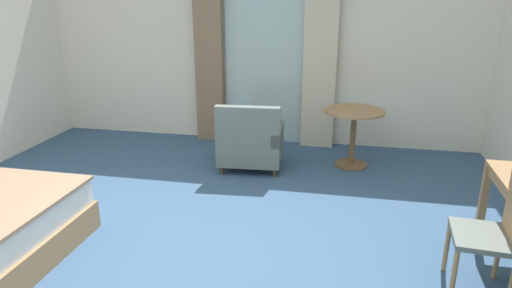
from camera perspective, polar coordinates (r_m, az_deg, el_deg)
The scene contains 8 objects.
ground at distance 3.95m, azimuth -8.93°, elevation -14.36°, with size 6.82×7.07×0.10m, color #38567A.
wall_back at distance 6.51m, azimuth 0.50°, elevation 12.62°, with size 6.42×0.12×2.81m, color white.
balcony_glass_door at distance 6.44m, azimuth 1.07°, elevation 11.04°, with size 1.13×0.02×2.47m, color silver.
curtain_panel_left at distance 6.53m, azimuth -5.99°, elevation 11.11°, with size 0.40×0.10×2.49m, color #897056.
curtain_panel_right at distance 6.25m, azimuth 8.11°, elevation 10.70°, with size 0.45×0.10×2.49m, color beige.
desk_chair at distance 3.60m, azimuth 28.18°, elevation -9.19°, with size 0.44×0.48×0.97m.
armchair_by_window at distance 5.54m, azimuth -0.69°, elevation 0.16°, with size 0.80×0.78×0.85m.
round_cafe_table at distance 5.69m, azimuth 12.26°, elevation 2.44°, with size 0.74×0.74×0.72m.
Camera 1 is at (1.23, -3.09, 2.08)m, focal length 31.62 mm.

